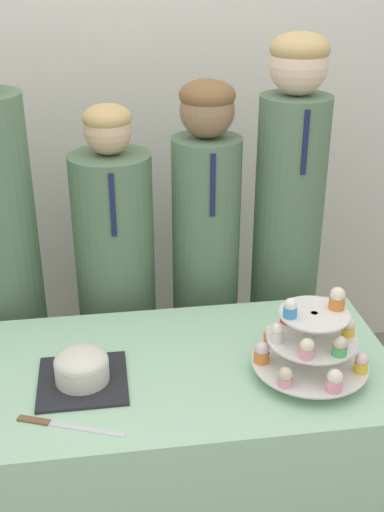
{
  "coord_description": "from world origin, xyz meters",
  "views": [
    {
      "loc": [
        -0.16,
        -1.23,
        1.85
      ],
      "look_at": [
        0.07,
        0.37,
        1.07
      ],
      "focal_mm": 45.0,
      "sensor_mm": 36.0,
      "label": 1
    }
  ],
  "objects": [
    {
      "name": "cupcake_stand",
      "position": [
        0.4,
        0.24,
        0.84
      ],
      "size": [
        0.34,
        0.34,
        0.27
      ],
      "color": "silver",
      "rests_on": "table"
    },
    {
      "name": "cake_knife",
      "position": [
        -0.33,
        0.13,
        0.73
      ],
      "size": [
        0.28,
        0.12,
        0.01
      ],
      "rotation": [
        0.0,
        0.0,
        -0.37
      ],
      "color": "silver",
      "rests_on": "table"
    },
    {
      "name": "student_2",
      "position": [
        0.21,
        0.91,
        0.72
      ],
      "size": [
        0.25,
        0.25,
        1.46
      ],
      "color": "#567556",
      "rests_on": "ground_plane"
    },
    {
      "name": "student_1",
      "position": [
        -0.13,
        0.91,
        0.65
      ],
      "size": [
        0.29,
        0.29,
        1.39
      ],
      "color": "#567556",
      "rests_on": "ground_plane"
    },
    {
      "name": "student_3",
      "position": [
        0.52,
        0.91,
        0.8
      ],
      "size": [
        0.25,
        0.26,
        1.61
      ],
      "color": "#567556",
      "rests_on": "ground_plane"
    },
    {
      "name": "table",
      "position": [
        0.0,
        0.34,
        0.36
      ],
      "size": [
        1.35,
        0.68,
        0.73
      ],
      "color": "#A8DBB2",
      "rests_on": "ground_plane"
    },
    {
      "name": "round_cake",
      "position": [
        -0.25,
        0.3,
        0.78
      ],
      "size": [
        0.25,
        0.25,
        0.1
      ],
      "color": "#232328",
      "rests_on": "table"
    },
    {
      "name": "wall_back",
      "position": [
        0.0,
        1.53,
        1.35
      ],
      "size": [
        9.0,
        0.06,
        2.7
      ],
      "color": "silver",
      "rests_on": "ground_plane"
    }
  ]
}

